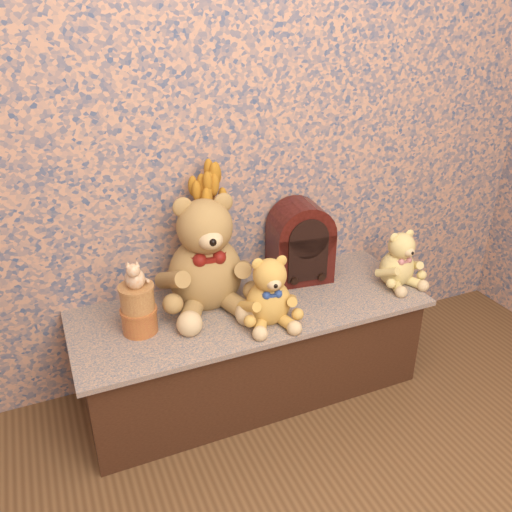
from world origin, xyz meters
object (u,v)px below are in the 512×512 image
(teddy_large, at_px, (204,246))
(ceramic_vase, at_px, (211,271))
(teddy_small, at_px, (398,255))
(cathedral_radio, at_px, (300,241))
(cat_figurine, at_px, (134,272))
(teddy_medium, at_px, (269,286))
(biscuit_tin_lower, at_px, (140,320))

(teddy_large, xyz_separation_m, ceramic_vase, (0.04, 0.06, -0.14))
(teddy_small, height_order, ceramic_vase, teddy_small)
(cathedral_radio, bearing_deg, cat_figurine, -162.38)
(teddy_medium, relative_size, biscuit_tin_lower, 2.25)
(teddy_medium, xyz_separation_m, cathedral_radio, (0.26, 0.25, 0.03))
(teddy_large, xyz_separation_m, cat_figurine, (-0.29, -0.10, 0.00))
(teddy_medium, bearing_deg, ceramic_vase, 123.33)
(ceramic_vase, height_order, biscuit_tin_lower, ceramic_vase)
(teddy_small, distance_m, cat_figurine, 1.08)
(teddy_medium, xyz_separation_m, ceramic_vase, (-0.13, 0.28, -0.04))
(teddy_small, distance_m, ceramic_vase, 0.78)
(teddy_large, bearing_deg, cathedral_radio, 9.56)
(teddy_medium, bearing_deg, teddy_small, 12.80)
(teddy_large, relative_size, cathedral_radio, 1.40)
(ceramic_vase, relative_size, cat_figurine, 1.74)
(cat_figurine, bearing_deg, biscuit_tin_lower, 0.00)
(teddy_small, height_order, cathedral_radio, cathedral_radio)
(teddy_large, height_order, cathedral_radio, teddy_large)
(teddy_small, relative_size, cathedral_radio, 0.74)
(cat_figurine, bearing_deg, teddy_small, 11.06)
(teddy_large, xyz_separation_m, teddy_small, (0.79, -0.17, -0.11))
(teddy_large, bearing_deg, cat_figurine, -154.85)
(ceramic_vase, bearing_deg, teddy_medium, -64.96)
(teddy_medium, bearing_deg, biscuit_tin_lower, 174.51)
(teddy_medium, height_order, ceramic_vase, teddy_medium)
(teddy_large, distance_m, teddy_medium, 0.29)
(biscuit_tin_lower, bearing_deg, ceramic_vase, 26.58)
(ceramic_vase, bearing_deg, biscuit_tin_lower, -153.42)
(teddy_large, relative_size, biscuit_tin_lower, 3.82)
(teddy_large, distance_m, cathedral_radio, 0.44)
(biscuit_tin_lower, bearing_deg, cat_figurine, 0.00)
(teddy_large, bearing_deg, teddy_small, -6.91)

